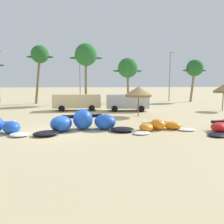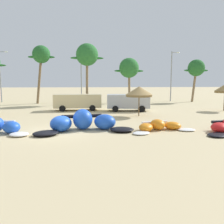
{
  "view_description": "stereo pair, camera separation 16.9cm",
  "coord_description": "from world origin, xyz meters",
  "px_view_note": "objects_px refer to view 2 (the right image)",
  "views": [
    {
      "loc": [
        1.79,
        -15.02,
        3.22
      ],
      "look_at": [
        3.72,
        2.0,
        1.0
      ],
      "focal_mm": 37.11,
      "sensor_mm": 36.0,
      "label": 1
    },
    {
      "loc": [
        1.96,
        -15.04,
        3.22
      ],
      "look_at": [
        3.72,
        2.0,
        1.0
      ],
      "focal_mm": 37.11,
      "sensor_mm": 36.0,
      "label": 2
    }
  ],
  "objects_px": {
    "kite_left_of_center": "(83,122)",
    "palm_right_of_gap": "(196,69)",
    "palm_center_left": "(87,55)",
    "parked_car_second": "(77,101)",
    "kite_center": "(159,126)",
    "lamppost_east": "(172,74)",
    "beach_umbrella_middle": "(139,92)",
    "palm_left_of_gap": "(41,56)",
    "lamppost_east_center": "(82,71)",
    "palm_center_right": "(129,68)",
    "lamppost_west_center": "(1,74)",
    "parked_van": "(127,101)"
  },
  "relations": [
    {
      "from": "kite_left_of_center",
      "to": "palm_right_of_gap",
      "type": "bearing_deg",
      "value": 49.79
    },
    {
      "from": "palm_center_left",
      "to": "parked_car_second",
      "type": "bearing_deg",
      "value": -98.75
    },
    {
      "from": "kite_center",
      "to": "lamppost_east",
      "type": "bearing_deg",
      "value": 68.14
    },
    {
      "from": "beach_umbrella_middle",
      "to": "parked_car_second",
      "type": "relative_size",
      "value": 0.53
    },
    {
      "from": "kite_left_of_center",
      "to": "palm_left_of_gap",
      "type": "relative_size",
      "value": 0.78
    },
    {
      "from": "kite_left_of_center",
      "to": "lamppost_east_center",
      "type": "distance_m",
      "value": 23.62
    },
    {
      "from": "palm_center_left",
      "to": "kite_center",
      "type": "bearing_deg",
      "value": -76.29
    },
    {
      "from": "palm_center_right",
      "to": "lamppost_west_center",
      "type": "relative_size",
      "value": 0.86
    },
    {
      "from": "parked_van",
      "to": "palm_center_left",
      "type": "height_order",
      "value": "palm_center_left"
    },
    {
      "from": "lamppost_east",
      "to": "palm_left_of_gap",
      "type": "bearing_deg",
      "value": -174.34
    },
    {
      "from": "lamppost_east_center",
      "to": "palm_center_right",
      "type": "bearing_deg",
      "value": -15.46
    },
    {
      "from": "parked_van",
      "to": "parked_car_second",
      "type": "distance_m",
      "value": 5.76
    },
    {
      "from": "lamppost_east_center",
      "to": "palm_right_of_gap",
      "type": "bearing_deg",
      "value": -6.4
    },
    {
      "from": "kite_left_of_center",
      "to": "kite_center",
      "type": "xyz_separation_m",
      "value": [
        5.09,
        -0.5,
        -0.26
      ]
    },
    {
      "from": "palm_center_right",
      "to": "palm_right_of_gap",
      "type": "bearing_deg",
      "value": -0.16
    },
    {
      "from": "palm_right_of_gap",
      "to": "lamppost_west_center",
      "type": "height_order",
      "value": "lamppost_west_center"
    },
    {
      "from": "kite_center",
      "to": "palm_right_of_gap",
      "type": "distance_m",
      "value": 25.63
    },
    {
      "from": "palm_left_of_gap",
      "to": "lamppost_east_center",
      "type": "xyz_separation_m",
      "value": [
        5.96,
        2.66,
        -2.08
      ]
    },
    {
      "from": "kite_center",
      "to": "palm_center_left",
      "type": "xyz_separation_m",
      "value": [
        -4.82,
        19.78,
        6.8
      ]
    },
    {
      "from": "lamppost_west_center",
      "to": "kite_center",
      "type": "bearing_deg",
      "value": -52.29
    },
    {
      "from": "palm_center_left",
      "to": "palm_center_right",
      "type": "height_order",
      "value": "palm_center_left"
    },
    {
      "from": "palm_right_of_gap",
      "to": "palm_left_of_gap",
      "type": "bearing_deg",
      "value": -178.6
    },
    {
      "from": "kite_center",
      "to": "palm_center_left",
      "type": "distance_m",
      "value": 21.46
    },
    {
      "from": "beach_umbrella_middle",
      "to": "palm_center_right",
      "type": "distance_m",
      "value": 15.42
    },
    {
      "from": "parked_van",
      "to": "parked_car_second",
      "type": "bearing_deg",
      "value": 169.63
    },
    {
      "from": "lamppost_west_center",
      "to": "lamppost_east",
      "type": "distance_m",
      "value": 27.78
    },
    {
      "from": "parked_car_second",
      "to": "lamppost_east_center",
      "type": "height_order",
      "value": "lamppost_east_center"
    },
    {
      "from": "lamppost_east_center",
      "to": "lamppost_east",
      "type": "height_order",
      "value": "lamppost_east_center"
    },
    {
      "from": "kite_left_of_center",
      "to": "palm_center_left",
      "type": "distance_m",
      "value": 20.35
    },
    {
      "from": "lamppost_east",
      "to": "palm_center_right",
      "type": "bearing_deg",
      "value": -169.17
    },
    {
      "from": "kite_center",
      "to": "beach_umbrella_middle",
      "type": "height_order",
      "value": "beach_umbrella_middle"
    },
    {
      "from": "palm_center_left",
      "to": "lamppost_east",
      "type": "bearing_deg",
      "value": 13.27
    },
    {
      "from": "palm_center_right",
      "to": "parked_van",
      "type": "bearing_deg",
      "value": -100.89
    },
    {
      "from": "palm_center_left",
      "to": "palm_right_of_gap",
      "type": "distance_m",
      "value": 17.77
    },
    {
      "from": "kite_left_of_center",
      "to": "lamppost_east",
      "type": "bearing_deg",
      "value": 57.58
    },
    {
      "from": "parked_car_second",
      "to": "palm_right_of_gap",
      "type": "distance_m",
      "value": 21.72
    },
    {
      "from": "kite_left_of_center",
      "to": "lamppost_east",
      "type": "relative_size",
      "value": 0.81
    },
    {
      "from": "palm_center_right",
      "to": "lamppost_east",
      "type": "bearing_deg",
      "value": 10.83
    },
    {
      "from": "parked_van",
      "to": "parked_car_second",
      "type": "relative_size",
      "value": 0.91
    },
    {
      "from": "kite_left_of_center",
      "to": "beach_umbrella_middle",
      "type": "relative_size",
      "value": 2.37
    },
    {
      "from": "beach_umbrella_middle",
      "to": "parked_car_second",
      "type": "bearing_deg",
      "value": 140.36
    },
    {
      "from": "lamppost_west_center",
      "to": "lamppost_east",
      "type": "relative_size",
      "value": 0.98
    },
    {
      "from": "kite_left_of_center",
      "to": "palm_center_left",
      "type": "height_order",
      "value": "palm_center_left"
    },
    {
      "from": "beach_umbrella_middle",
      "to": "palm_right_of_gap",
      "type": "relative_size",
      "value": 0.41
    },
    {
      "from": "palm_center_right",
      "to": "lamppost_east_center",
      "type": "distance_m",
      "value": 7.63
    },
    {
      "from": "lamppost_east_center",
      "to": "kite_left_of_center",
      "type": "bearing_deg",
      "value": -88.65
    },
    {
      "from": "palm_left_of_gap",
      "to": "lamppost_east",
      "type": "height_order",
      "value": "palm_left_of_gap"
    },
    {
      "from": "palm_left_of_gap",
      "to": "lamppost_west_center",
      "type": "relative_size",
      "value": 1.06
    },
    {
      "from": "palm_left_of_gap",
      "to": "palm_center_right",
      "type": "xyz_separation_m",
      "value": [
        13.31,
        0.62,
        -1.74
      ]
    },
    {
      "from": "beach_umbrella_middle",
      "to": "palm_left_of_gap",
      "type": "height_order",
      "value": "palm_left_of_gap"
    }
  ]
}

